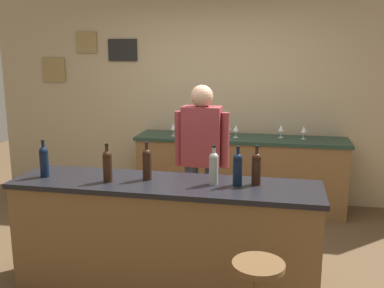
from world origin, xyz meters
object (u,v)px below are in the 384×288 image
at_px(wine_bottle_b, 107,165).
at_px(wine_glass_c, 236,128).
at_px(wine_bottle_c, 147,163).
at_px(wine_glass_d, 281,129).
at_px(coffee_mug, 184,131).
at_px(bartender, 202,157).
at_px(wine_bottle_f, 256,167).
at_px(wine_bottle_e, 238,168).
at_px(wine_bottle_a, 44,160).
at_px(wine_glass_e, 304,130).
at_px(wine_glass_a, 173,127).
at_px(wine_glass_b, 228,127).
at_px(wine_bottle_d, 214,167).

height_order(wine_bottle_b, wine_glass_c, wine_bottle_b).
xyz_separation_m(wine_bottle_c, wine_glass_c, (0.50, 1.98, -0.05)).
relative_size(wine_glass_d, coffee_mug, 1.24).
distance_m(bartender, wine_bottle_b, 1.06).
relative_size(wine_bottle_f, wine_glass_d, 1.97).
xyz_separation_m(bartender, wine_bottle_e, (0.42, -0.76, 0.12)).
distance_m(wine_bottle_a, coffee_mug, 2.22).
height_order(wine_bottle_e, wine_bottle_f, same).
height_order(wine_bottle_a, wine_bottle_e, same).
bearing_deg(wine_glass_d, wine_bottle_f, -94.81).
distance_m(wine_bottle_c, wine_bottle_f, 0.86).
bearing_deg(wine_bottle_e, wine_glass_e, 74.40).
xyz_separation_m(wine_bottle_f, wine_glass_c, (-0.36, 1.94, -0.05)).
distance_m(wine_glass_a, wine_glass_b, 0.67).
relative_size(wine_bottle_c, wine_glass_e, 1.97).
bearing_deg(wine_bottle_f, wine_glass_b, 102.86).
distance_m(wine_bottle_d, wine_glass_e, 2.20).
relative_size(wine_bottle_f, coffee_mug, 2.45).
bearing_deg(wine_glass_a, wine_glass_c, 3.94).
height_order(wine_bottle_c, wine_glass_e, wine_bottle_c).
relative_size(wine_bottle_a, wine_bottle_d, 1.00).
bearing_deg(wine_bottle_d, wine_glass_c, 91.17).
relative_size(bartender, wine_bottle_d, 5.29).
bearing_deg(wine_bottle_c, coffee_mug, 94.49).
distance_m(wine_bottle_c, wine_glass_d, 2.32).
height_order(wine_bottle_a, wine_bottle_d, same).
bearing_deg(wine_glass_b, wine_glass_d, 0.91).
bearing_deg(wine_bottle_b, wine_bottle_c, 22.87).
distance_m(wine_bottle_c, wine_bottle_d, 0.54).
distance_m(wine_bottle_a, wine_bottle_f, 1.70).
bearing_deg(wine_glass_d, wine_bottle_e, -98.45).
bearing_deg(wine_glass_c, wine_glass_d, 10.70).
height_order(wine_bottle_a, wine_glass_a, wine_bottle_a).
height_order(wine_glass_d, coffee_mug, wine_glass_d).
xyz_separation_m(wine_glass_b, wine_glass_d, (0.64, 0.01, 0.00)).
relative_size(wine_bottle_c, wine_bottle_e, 1.00).
xyz_separation_m(wine_bottle_b, wine_glass_c, (0.78, 2.10, -0.05)).
bearing_deg(wine_glass_b, wine_bottle_d, -86.05).
relative_size(wine_glass_c, wine_glass_e, 1.00).
bearing_deg(bartender, wine_glass_a, 115.92).
bearing_deg(wine_glass_c, wine_glass_b, 138.72).
height_order(wine_bottle_d, wine_glass_b, wine_bottle_d).
bearing_deg(wine_bottle_b, wine_bottle_e, 6.34).
bearing_deg(wine_glass_e, wine_glass_c, -175.18).
bearing_deg(wine_bottle_f, wine_bottle_a, -175.67).
distance_m(wine_bottle_c, wine_bottle_e, 0.72).
relative_size(wine_bottle_f, wine_glass_a, 1.97).
distance_m(wine_glass_c, wine_glass_e, 0.80).
xyz_separation_m(wine_bottle_e, wine_glass_d, (0.31, 2.09, -0.05)).
distance_m(wine_bottle_a, wine_bottle_e, 1.56).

